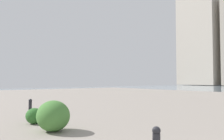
# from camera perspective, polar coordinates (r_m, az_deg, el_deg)

# --- Properties ---
(building_highrise) EXTENTS (12.55, 12.04, 33.45)m
(building_highrise) POSITION_cam_1_polar(r_m,az_deg,el_deg) (79.81, 22.12, 8.65)
(building_highrise) COLOR #B2A899
(building_highrise) RESTS_ON ground
(bollard_mid) EXTENTS (0.13, 0.13, 0.77)m
(bollard_mid) POSITION_cam_1_polar(r_m,az_deg,el_deg) (9.19, -19.95, -9.13)
(bollard_mid) COLOR #232328
(bollard_mid) RESTS_ON ground
(shrub_low) EXTENTS (0.62, 0.56, 0.53)m
(shrub_low) POSITION_cam_1_polar(r_m,az_deg,el_deg) (8.23, -19.03, -10.89)
(shrub_low) COLOR #2D6628
(shrub_low) RESTS_ON ground
(shrub_round) EXTENTS (1.04, 0.94, 0.89)m
(shrub_round) POSITION_cam_1_polar(r_m,az_deg,el_deg) (6.87, -14.61, -11.13)
(shrub_round) COLOR #477F38
(shrub_round) RESTS_ON ground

